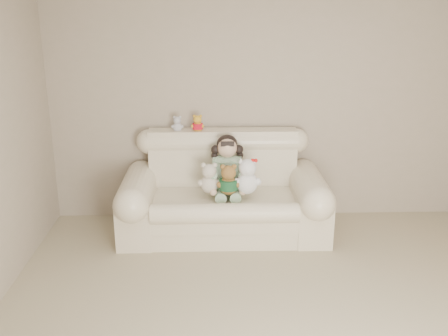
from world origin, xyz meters
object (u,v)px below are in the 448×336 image
brown_teddy (228,177)px  cream_teddy (209,175)px  seated_child (227,164)px  sofa (224,187)px  white_cat (247,173)px

brown_teddy → cream_teddy: same height
seated_child → cream_teddy: bearing=-128.0°
seated_child → brown_teddy: size_ratio=1.70×
sofa → cream_teddy: (-0.15, -0.11, 0.17)m
white_cat → cream_teddy: white_cat is taller
seated_child → white_cat: bearing=-44.7°
sofa → seated_child: seated_child is taller
white_cat → seated_child: bearing=117.4°
brown_teddy → white_cat: bearing=12.3°
brown_teddy → cream_teddy: bearing=169.5°
sofa → seated_child: size_ratio=3.39×
sofa → white_cat: (0.23, -0.15, 0.20)m
sofa → white_cat: bearing=-33.1°
seated_child → brown_teddy: 0.25m
brown_teddy → cream_teddy: (-0.19, 0.05, -0.00)m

